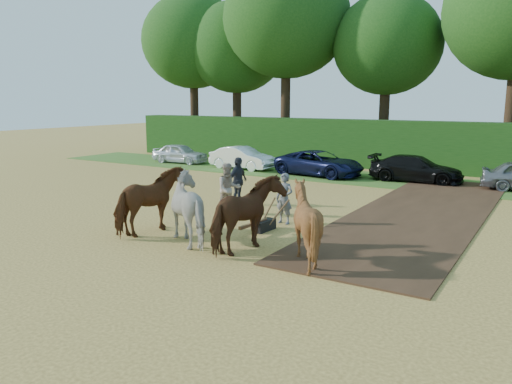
{
  "coord_description": "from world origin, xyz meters",
  "views": [
    {
      "loc": [
        5.88,
        -12.1,
        4.29
      ],
      "look_at": [
        -2.25,
        1.06,
        1.4
      ],
      "focal_mm": 35.0,
      "sensor_mm": 36.0,
      "label": 1
    }
  ],
  "objects": [
    {
      "name": "spectator_near",
      "position": [
        -4.67,
        3.01,
        0.97
      ],
      "size": [
        1.16,
        1.19,
        1.94
      ],
      "primitive_type": "imported",
      "rotation": [
        0.0,
        0.0,
        0.89
      ],
      "color": "beige",
      "rests_on": "ground"
    },
    {
      "name": "plough_team",
      "position": [
        -2.44,
        -0.48,
        1.06
      ],
      "size": [
        7.09,
        4.95,
        2.13
      ],
      "color": "brown",
      "rests_on": "ground"
    },
    {
      "name": "hedgerow",
      "position": [
        0.0,
        18.5,
        1.5
      ],
      "size": [
        46.0,
        1.6,
        3.0
      ],
      "primitive_type": "cube",
      "color": "#14380F",
      "rests_on": "ground"
    },
    {
      "name": "spectator_far",
      "position": [
        -5.33,
        4.63,
        0.98
      ],
      "size": [
        0.52,
        1.17,
        1.97
      ],
      "primitive_type": "imported",
      "rotation": [
        0.0,
        0.0,
        1.54
      ],
      "color": "#23262E",
      "rests_on": "ground"
    },
    {
      "name": "ground",
      "position": [
        0.0,
        0.0,
        0.0
      ],
      "size": [
        120.0,
        120.0,
        0.0
      ],
      "primitive_type": "plane",
      "color": "gold",
      "rests_on": "ground"
    },
    {
      "name": "treeline",
      "position": [
        -1.69,
        21.69,
        8.97
      ],
      "size": [
        48.7,
        10.6,
        14.21
      ],
      "color": "#382616",
      "rests_on": "ground"
    },
    {
      "name": "parked_cars",
      "position": [
        3.05,
        13.97,
        0.69
      ],
      "size": [
        41.27,
        3.36,
        1.45
      ],
      "color": "silver",
      "rests_on": "ground"
    },
    {
      "name": "earth_strip",
      "position": [
        1.5,
        7.0,
        0.03
      ],
      "size": [
        4.5,
        17.0,
        0.05
      ],
      "primitive_type": "cube",
      "color": "#472D1C",
      "rests_on": "ground"
    },
    {
      "name": "grass_verge",
      "position": [
        0.0,
        14.0,
        0.01
      ],
      "size": [
        50.0,
        5.0,
        0.03
      ],
      "primitive_type": "cube",
      "color": "#38601E",
      "rests_on": "ground"
    }
  ]
}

